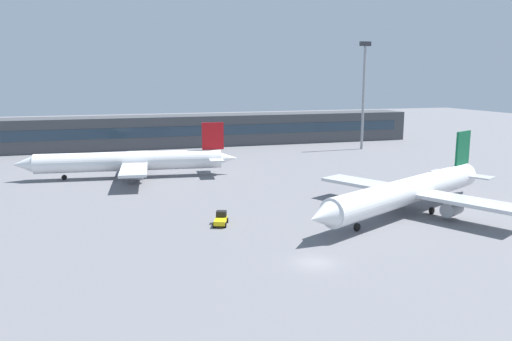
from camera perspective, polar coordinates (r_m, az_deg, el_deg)
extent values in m
plane|color=slate|center=(93.93, -3.24, -1.98)|extent=(400.00, 400.00, 0.00)
cube|color=#3F4247|center=(152.16, -8.80, 4.39)|extent=(145.01, 12.00, 9.00)
cube|color=#263847|center=(146.16, -8.45, 4.33)|extent=(137.76, 0.16, 2.80)
cylinder|color=white|center=(79.37, 16.71, -2.19)|extent=(35.10, 20.23, 3.94)
cone|color=white|center=(62.83, 7.40, -5.09)|extent=(5.55, 5.28, 3.74)
cone|color=white|center=(97.20, 22.63, -0.30)|extent=(4.75, 4.23, 2.76)
cube|color=#0C5933|center=(93.65, 22.06, 2.35)|extent=(4.24, 2.38, 5.70)
cube|color=silver|center=(94.63, 21.95, -0.40)|extent=(7.24, 10.56, 0.25)
cube|color=silver|center=(80.32, 17.06, -2.29)|extent=(18.37, 30.01, 0.52)
cylinder|color=gray|center=(83.73, 13.30, -2.62)|extent=(3.89, 3.34, 2.07)
cylinder|color=gray|center=(77.92, 20.99, -4.01)|extent=(3.89, 3.34, 2.07)
cylinder|color=black|center=(69.32, 11.19, -6.22)|extent=(1.11, 0.83, 1.04)
cylinder|color=black|center=(83.07, 15.70, -3.64)|extent=(1.11, 0.83, 1.04)
cylinder|color=black|center=(80.58, 19.00, -4.25)|extent=(1.11, 0.83, 1.04)
cylinder|color=white|center=(106.16, -13.85, 1.02)|extent=(36.87, 7.69, 3.87)
cone|color=white|center=(109.02, -24.44, 0.62)|extent=(4.62, 4.10, 3.68)
cone|color=white|center=(107.03, -3.16, 1.38)|extent=(4.13, 3.10, 2.71)
cube|color=red|center=(106.02, -4.84, 3.85)|extent=(4.49, 0.83, 5.60)
cube|color=silver|center=(106.66, -4.64, 1.44)|extent=(3.90, 10.43, 0.24)
cube|color=silver|center=(106.17, -13.29, 0.87)|extent=(8.07, 30.90, 0.51)
cylinder|color=gray|center=(112.43, -13.16, 0.66)|extent=(3.45, 2.37, 2.04)
cylinder|color=gray|center=(100.40, -13.38, -0.50)|extent=(3.45, 2.37, 2.04)
cylinder|color=black|center=(108.05, -20.59, -0.73)|extent=(1.06, 0.51, 1.02)
cylinder|color=black|center=(109.17, -12.66, -0.20)|extent=(1.06, 0.51, 1.02)
cylinder|color=black|center=(103.97, -12.72, -0.73)|extent=(1.06, 0.51, 1.02)
cube|color=yellow|center=(70.83, -3.96, -5.57)|extent=(2.65, 3.90, 0.60)
cube|color=black|center=(71.51, -3.88, -4.87)|extent=(1.69, 1.52, 0.90)
cylinder|color=black|center=(71.97, -3.22, -5.55)|extent=(0.48, 0.74, 0.70)
cylinder|color=black|center=(72.15, -4.46, -5.53)|extent=(0.48, 0.74, 0.70)
cylinder|color=black|center=(69.68, -3.44, -6.09)|extent=(0.48, 0.74, 0.70)
cylinder|color=black|center=(69.87, -4.72, -6.06)|extent=(0.48, 0.74, 0.70)
cylinder|color=gray|center=(146.72, 11.87, 7.87)|extent=(0.70, 0.70, 28.42)
cube|color=#333338|center=(146.87, 12.10, 13.65)|extent=(3.20, 0.80, 1.20)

